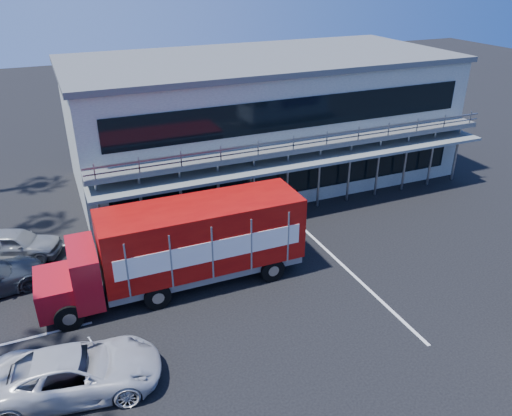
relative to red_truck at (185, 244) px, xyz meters
name	(u,v)px	position (x,y,z in m)	size (l,w,h in m)	color
ground	(350,326)	(4.73, -5.01, -1.95)	(120.00, 120.00, 0.00)	black
building	(261,118)	(7.73, 9.93, 1.70)	(22.40, 12.00, 7.30)	gray
red_truck	(185,244)	(0.00, 0.00, 0.00)	(10.58, 2.65, 3.55)	maroon
parked_car_c	(76,372)	(-4.77, -4.21, -1.23)	(2.39, 5.18, 1.44)	#BDBDBF
parked_car_e	(15,244)	(-6.55, 5.18, -1.28)	(1.59, 3.96, 1.35)	gray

